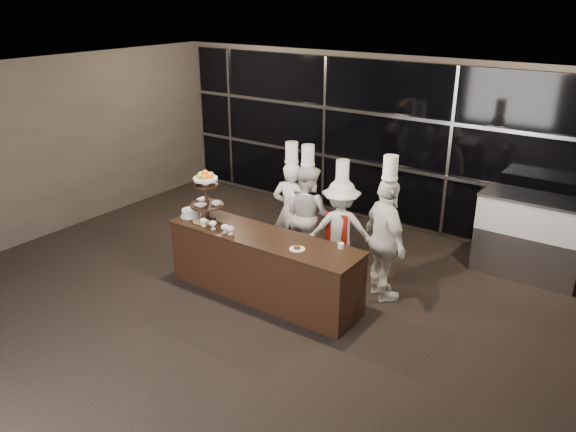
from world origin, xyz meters
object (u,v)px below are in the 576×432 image
Objects in this scene: layer_cake at (191,213)px; display_stand at (206,192)px; buffet_counter at (264,266)px; display_case at (530,233)px; chef_b at (307,213)px; chef_d at (385,239)px; chef_a at (292,210)px; chef_c at (340,228)px.

display_stand is at bearing 10.13° from layer_cake.
display_case is at bearing 44.31° from buffet_counter.
display_case is (3.81, 2.75, -0.65)m from display_stand.
buffet_counter is 1.31m from chef_b.
display_stand is at bearing -159.06° from chef_d.
chef_a is at bearing 62.16° from display_stand.
display_stand is at bearing -117.84° from chef_a.
chef_d is at bearing -13.45° from chef_b.
chef_b is 1.06× the size of chef_c.
layer_cake reaches higher than buffet_counter.
layer_cake is 0.16× the size of chef_b.
chef_b is 0.92× the size of chef_d.
chef_a reaches higher than display_stand.
chef_c is 0.88m from chef_d.
layer_cake is at bearing -145.65° from display_case.
display_case is (2.81, 2.75, 0.22)m from buffet_counter.
chef_b reaches higher than display_stand.
chef_c is (0.90, -0.04, -0.08)m from chef_a.
chef_a reaches higher than chef_b.
chef_a reaches higher than display_case.
chef_d is (1.48, -0.35, 0.08)m from chef_b.
layer_cake is (-1.28, -0.05, 0.51)m from buffet_counter.
chef_d is (2.37, 0.91, -0.45)m from display_stand.
display_case is 2.35m from chef_d.
chef_a reaches higher than chef_c.
buffet_counter is 1.39× the size of chef_d.
display_case is at bearing 51.84° from chef_d.
chef_b is 0.66m from chef_c.
chef_b is at bearing 13.10° from chef_a.
chef_a is (-3.18, -1.55, 0.14)m from display_case.
display_case is at bearing 26.93° from chef_b.
layer_cake is at bearing -131.65° from chef_b.
display_case is 0.84× the size of chef_c.
layer_cake is 1.56m from chef_a.
buffet_counter is 1.38m from layer_cake.
chef_d reaches higher than chef_c.
chef_b is at bearing 166.55° from chef_d.
display_stand reaches higher than buffet_counter.
buffet_counter is 1.31m from chef_c.
display_case is 0.79× the size of chef_b.
chef_a is 1.01× the size of chef_b.
buffet_counter is 3.94m from display_case.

